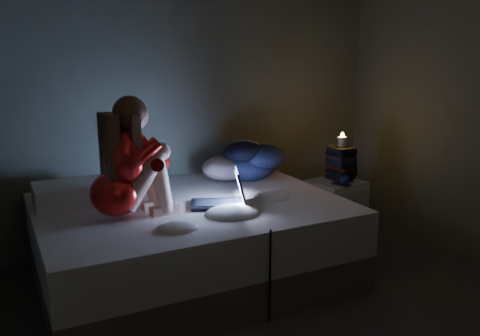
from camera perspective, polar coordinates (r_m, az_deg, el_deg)
wall_back at (r=4.26m, az=-6.21°, el=9.02°), size 3.60×0.02×2.60m
bed at (r=3.64m, az=-5.60°, el=-8.18°), size 2.07×1.55×0.57m
pillow at (r=3.66m, az=-18.59°, el=-2.78°), size 0.50×0.36×0.15m
woman at (r=3.18m, az=-14.24°, el=1.00°), size 0.51×0.36×0.78m
laptop at (r=3.41m, az=-2.58°, el=-2.22°), size 0.45×0.39×0.26m
clothes_pile at (r=4.15m, az=0.77°, el=1.12°), size 0.68×0.62×0.34m
nightstand at (r=4.33m, az=10.82°, el=-4.96°), size 0.45×0.41×0.55m
book_stack at (r=4.26m, az=11.45°, el=0.52°), size 0.19×0.25×0.29m
candle at (r=4.22m, az=11.57°, el=2.94°), size 0.07×0.07×0.08m
phone at (r=4.13m, az=11.18°, el=-1.84°), size 0.10×0.15×0.01m
blue_orb at (r=4.14m, az=11.70°, el=-1.33°), size 0.08×0.08×0.08m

